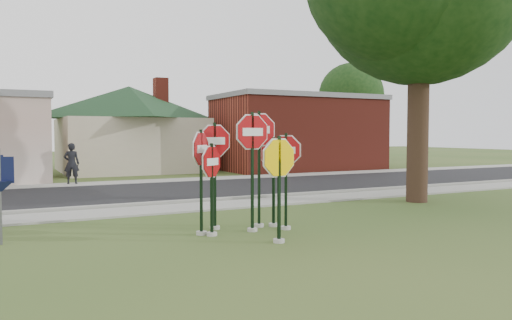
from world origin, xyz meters
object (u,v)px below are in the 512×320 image
stop_sign_yellow (279,174)px  pedestrian (72,163)px  stop_sign_left (212,178)px  stop_sign_center (252,152)px

stop_sign_yellow → pedestrian: stop_sign_yellow is taller
stop_sign_yellow → stop_sign_left: stop_sign_yellow is taller
stop_sign_center → stop_sign_yellow: size_ratio=1.23×
stop_sign_yellow → stop_sign_left: (-1.00, 1.30, -0.14)m
stop_sign_center → pedestrian: 13.33m
stop_sign_yellow → pedestrian: bearing=99.8°
stop_sign_left → pedestrian: stop_sign_left is taller
stop_sign_yellow → pedestrian: 14.62m
pedestrian → stop_sign_left: bearing=110.1°
stop_sign_center → stop_sign_left: stop_sign_center is taller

